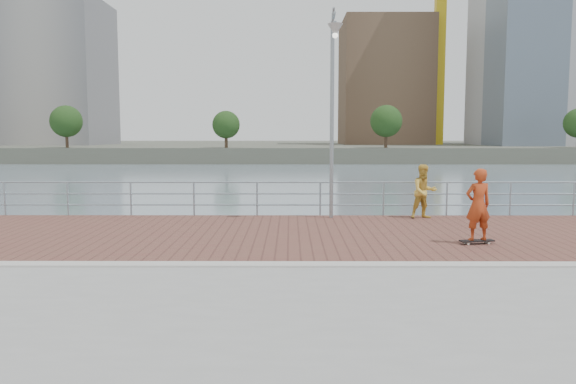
{
  "coord_description": "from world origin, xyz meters",
  "views": [
    {
      "loc": [
        0.06,
        -11.08,
        2.66
      ],
      "look_at": [
        0.0,
        2.0,
        1.3
      ],
      "focal_mm": 35.0,
      "sensor_mm": 36.0,
      "label": 1
    }
  ],
  "objects_px": {
    "guardrail": "(289,195)",
    "skateboarder": "(478,205)",
    "street_lamp": "(333,77)",
    "bystander": "(424,191)"
  },
  "relations": [
    {
      "from": "guardrail",
      "to": "skateboarder",
      "type": "bearing_deg",
      "value": -46.41
    },
    {
      "from": "skateboarder",
      "to": "street_lamp",
      "type": "bearing_deg",
      "value": -60.8
    },
    {
      "from": "skateboarder",
      "to": "bystander",
      "type": "distance_m",
      "value": 4.15
    },
    {
      "from": "guardrail",
      "to": "skateboarder",
      "type": "relative_size",
      "value": 22.52
    },
    {
      "from": "guardrail",
      "to": "skateboarder",
      "type": "distance_m",
      "value": 6.6
    },
    {
      "from": "guardrail",
      "to": "bystander",
      "type": "xyz_separation_m",
      "value": [
        4.24,
        -0.63,
        0.17
      ]
    },
    {
      "from": "street_lamp",
      "to": "guardrail",
      "type": "bearing_deg",
      "value": 144.84
    },
    {
      "from": "guardrail",
      "to": "street_lamp",
      "type": "distance_m",
      "value": 4.02
    },
    {
      "from": "guardrail",
      "to": "skateboarder",
      "type": "height_order",
      "value": "skateboarder"
    },
    {
      "from": "street_lamp",
      "to": "skateboarder",
      "type": "xyz_separation_m",
      "value": [
        3.2,
        -3.82,
        -3.38
      ]
    }
  ]
}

